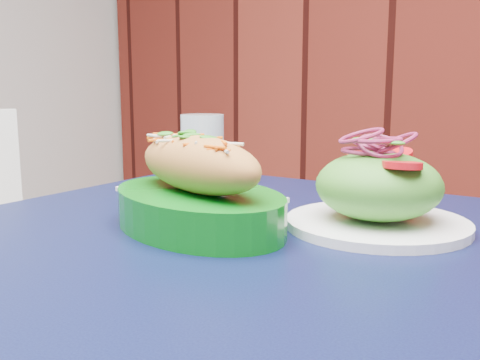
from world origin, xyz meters
The scene contains 4 objects.
cafe_table centered at (-0.31, 1.42, 0.66)m, with size 0.87×0.87×0.75m.
banh_mi_basket centered at (-0.36, 1.40, 0.80)m, with size 0.32×0.25×0.13m.
salad_plate centered at (-0.18, 1.54, 0.80)m, with size 0.24×0.24×0.13m.
water_glass centered at (-0.58, 1.64, 0.82)m, with size 0.08×0.08×0.13m, color silver.
Camera 1 is at (0.10, 0.90, 0.93)m, focal length 40.00 mm.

